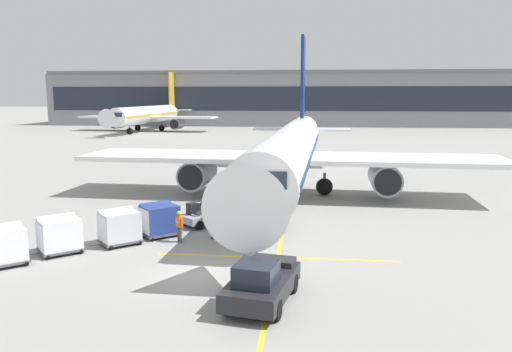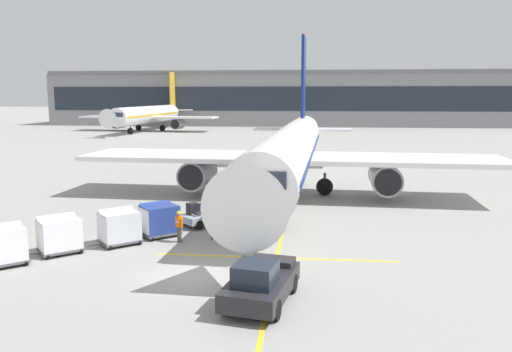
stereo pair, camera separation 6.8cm
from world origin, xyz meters
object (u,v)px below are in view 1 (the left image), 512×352
at_px(baggage_cart_lead, 159,219).
at_px(safety_cone_engine_keepout, 206,203).
at_px(safety_cone_wingtip, 222,196).
at_px(ground_crew_by_loader, 166,220).
at_px(parked_airplane, 290,152).
at_px(belt_loader, 212,210).
at_px(baggage_cart_third, 59,234).
at_px(baggage_cart_fourth, 3,245).
at_px(ground_crew_marshaller, 179,224).
at_px(ground_crew_by_carts, 214,222).
at_px(distant_airplane, 148,115).
at_px(baggage_cart_second, 119,226).
at_px(pushback_tug, 261,283).

distance_m(baggage_cart_lead, safety_cone_engine_keepout, 7.39).
bearing_deg(safety_cone_wingtip, ground_crew_by_loader, -97.31).
bearing_deg(parked_airplane, safety_cone_engine_keepout, -137.99).
relative_size(belt_loader, baggage_cart_third, 1.84).
xyz_separation_m(parked_airplane, baggage_cart_fourth, (-12.74, -18.00, -2.52)).
xyz_separation_m(ground_crew_by_loader, ground_crew_marshaller, (0.99, -0.83, 0.00)).
xyz_separation_m(baggage_cart_lead, ground_crew_by_loader, (0.45, -0.23, -0.00)).
distance_m(ground_crew_by_carts, ground_crew_marshaller, 1.90).
distance_m(baggage_cart_fourth, distant_airplane, 89.86).
bearing_deg(ground_crew_marshaller, baggage_cart_third, -155.46).
bearing_deg(safety_cone_engine_keepout, baggage_cart_lead, -99.59).
distance_m(baggage_cart_lead, ground_crew_by_carts, 3.22).
distance_m(parked_airplane, baggage_cart_second, 16.72).
bearing_deg(baggage_cart_second, safety_cone_engine_keepout, 72.29).
height_order(belt_loader, distant_airplane, distant_airplane).
height_order(baggage_cart_second, ground_crew_marshaller, baggage_cart_second).
xyz_separation_m(ground_crew_by_loader, safety_cone_engine_keepout, (0.78, 7.49, -0.64)).
bearing_deg(distant_airplane, parked_airplane, -64.11).
bearing_deg(safety_cone_engine_keepout, safety_cone_wingtip, 79.46).
xyz_separation_m(baggage_cart_lead, distant_airplane, (-26.77, 81.72, 2.52)).
bearing_deg(ground_crew_by_loader, baggage_cart_lead, 152.89).
distance_m(parked_airplane, pushback_tug, 21.32).
xyz_separation_m(safety_cone_engine_keepout, distant_airplane, (-28.00, 74.46, 3.16)).
relative_size(parked_airplane, pushback_tug, 8.99).
bearing_deg(ground_crew_by_carts, belt_loader, 102.36).
height_order(belt_loader, ground_crew_by_loader, belt_loader).
height_order(parked_airplane, baggage_cart_lead, parked_airplane).
xyz_separation_m(pushback_tug, safety_cone_wingtip, (-4.82, 19.24, -0.53)).
distance_m(parked_airplane, ground_crew_by_carts, 13.47).
bearing_deg(belt_loader, baggage_cart_second, -129.92).
relative_size(pushback_tug, distant_airplane, 0.12).
relative_size(baggage_cart_second, safety_cone_engine_keepout, 3.49).
height_order(belt_loader, safety_cone_engine_keepout, belt_loader).
height_order(baggage_cart_second, ground_crew_by_carts, baggage_cart_second).
relative_size(baggage_cart_second, distant_airplane, 0.06).
height_order(baggage_cart_fourth, safety_cone_wingtip, baggage_cart_fourth).
relative_size(ground_crew_by_loader, distant_airplane, 0.04).
bearing_deg(safety_cone_engine_keepout, parked_airplane, 42.01).
height_order(parked_airplane, distant_airplane, parked_airplane).
distance_m(ground_crew_marshaller, safety_cone_wingtip, 11.53).
bearing_deg(parked_airplane, baggage_cart_fourth, -125.29).
relative_size(belt_loader, ground_crew_by_carts, 2.72).
bearing_deg(safety_cone_wingtip, parked_airplane, 20.67).
bearing_deg(ground_crew_by_carts, distant_airplane, 110.06).
bearing_deg(safety_cone_engine_keepout, ground_crew_by_carts, -75.47).
bearing_deg(distant_airplane, ground_crew_by_carts, -69.94).
distance_m(pushback_tug, ground_crew_marshaller, 9.32).
xyz_separation_m(belt_loader, distant_airplane, (-29.21, 78.60, 2.68)).
relative_size(ground_crew_by_carts, ground_crew_marshaller, 1.00).
bearing_deg(baggage_cart_fourth, belt_loader, 46.56).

